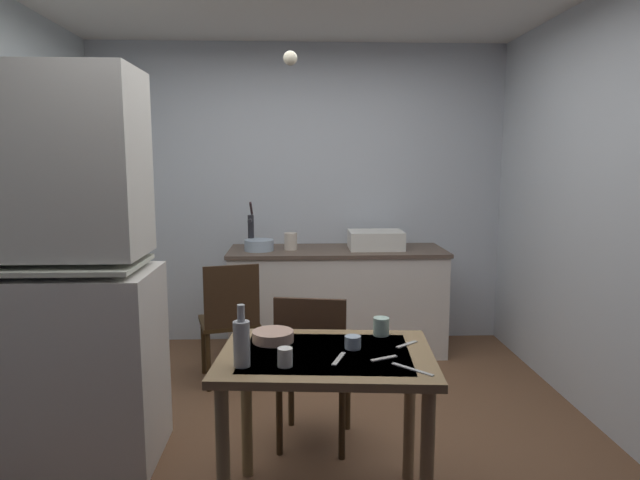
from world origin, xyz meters
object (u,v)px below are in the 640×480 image
object	(u,v)px
serving_bowl_wide	(273,336)
mug_tall	(285,357)
chair_by_counter	(230,319)
glass_bottle	(242,342)
hutch_cabinet	(58,284)
dining_table	(326,379)
mixing_bowl_counter	(259,245)
hand_pump	(251,229)
sink_basin	(376,240)
chair_far_side	(313,366)

from	to	relation	value
serving_bowl_wide	mug_tall	world-z (taller)	mug_tall
chair_by_counter	glass_bottle	world-z (taller)	glass_bottle
hutch_cabinet	dining_table	world-z (taller)	hutch_cabinet
mixing_bowl_counter	glass_bottle	xyz separation A→B (m)	(0.08, -2.26, -0.05)
hutch_cabinet	hand_pump	xyz separation A→B (m)	(0.85, 1.70, 0.07)
sink_basin	dining_table	size ratio (longest dim) A/B	0.45
mug_tall	glass_bottle	size ratio (longest dim) A/B	0.30
hand_pump	dining_table	xyz separation A→B (m)	(0.50, -2.21, -0.40)
hutch_cabinet	mug_tall	bearing A→B (deg)	-29.42
dining_table	chair_by_counter	bearing A→B (deg)	111.83
chair_far_side	chair_by_counter	size ratio (longest dim) A/B	1.00
serving_bowl_wide	glass_bottle	distance (m)	0.34
sink_basin	chair_by_counter	world-z (taller)	sink_basin
mixing_bowl_counter	chair_far_side	size ratio (longest dim) A/B	0.27
hand_pump	dining_table	distance (m)	2.31
sink_basin	hand_pump	distance (m)	1.03
mug_tall	chair_by_counter	bearing A→B (deg)	104.38
mixing_bowl_counter	sink_basin	bearing A→B (deg)	2.99
sink_basin	serving_bowl_wide	distance (m)	2.15
hand_pump	glass_bottle	distance (m)	2.37
chair_far_side	hand_pump	bearing A→B (deg)	105.67
mixing_bowl_counter	mug_tall	size ratio (longest dim) A/B	3.07
sink_basin	dining_table	world-z (taller)	sink_basin
mixing_bowl_counter	serving_bowl_wide	world-z (taller)	mixing_bowl_counter
serving_bowl_wide	sink_basin	bearing A→B (deg)	69.02
hand_pump	chair_far_side	world-z (taller)	hand_pump
serving_bowl_wide	mixing_bowl_counter	bearing A→B (deg)	95.53
chair_far_side	hutch_cabinet	bearing A→B (deg)	-177.45
mixing_bowl_counter	chair_far_side	world-z (taller)	mixing_bowl_counter
hand_pump	serving_bowl_wide	world-z (taller)	hand_pump
chair_far_side	serving_bowl_wide	world-z (taller)	chair_far_side
glass_bottle	mug_tall	bearing A→B (deg)	-2.88
chair_far_side	serving_bowl_wide	bearing A→B (deg)	-116.27
dining_table	glass_bottle	world-z (taller)	glass_bottle
mixing_bowl_counter	serving_bowl_wide	size ratio (longest dim) A/B	1.22
serving_bowl_wide	dining_table	bearing A→B (deg)	-34.62
hand_pump	mug_tall	world-z (taller)	hand_pump
mixing_bowl_counter	mug_tall	world-z (taller)	mixing_bowl_counter
mixing_bowl_counter	dining_table	world-z (taller)	mixing_bowl_counter
hutch_cabinet	sink_basin	size ratio (longest dim) A/B	4.64
sink_basin	hutch_cabinet	bearing A→B (deg)	-138.68
sink_basin	hand_pump	xyz separation A→B (m)	(-1.03, 0.05, 0.09)
mixing_bowl_counter	chair_far_side	distance (m)	1.65
chair_by_counter	serving_bowl_wide	bearing A→B (deg)	-74.85
hutch_cabinet	chair_by_counter	world-z (taller)	hutch_cabinet
dining_table	glass_bottle	xyz separation A→B (m)	(-0.35, -0.14, 0.23)
mixing_bowl_counter	glass_bottle	world-z (taller)	glass_bottle
hutch_cabinet	dining_table	xyz separation A→B (m)	(1.36, -0.51, -0.33)
chair_by_counter	mixing_bowl_counter	bearing A→B (deg)	74.45
hutch_cabinet	mug_tall	xyz separation A→B (m)	(1.18, -0.66, -0.17)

